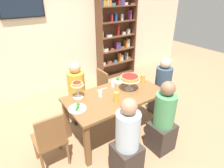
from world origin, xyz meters
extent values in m
plane|color=#9E7A56|center=(0.00, 0.00, 0.00)|extent=(12.00, 12.00, 0.00)
cube|color=beige|center=(0.00, 2.20, 1.40)|extent=(8.00, 0.12, 2.80)
cube|color=brown|center=(0.00, 0.00, 0.72)|extent=(1.55, 0.82, 0.04)
cube|color=brown|center=(-0.72, -0.35, 0.35)|extent=(0.07, 0.07, 0.70)
cube|color=brown|center=(0.72, -0.35, 0.35)|extent=(0.07, 0.07, 0.70)
cube|color=brown|center=(-0.72, 0.35, 0.35)|extent=(0.07, 0.07, 0.70)
cube|color=brown|center=(0.72, 0.35, 0.35)|extent=(0.07, 0.07, 0.70)
cube|color=brown|center=(0.91, 1.98, 1.10)|extent=(0.03, 0.30, 2.20)
cube|color=brown|center=(1.98, 1.98, 1.10)|extent=(0.03, 0.30, 2.20)
cube|color=brown|center=(1.45, 2.12, 1.10)|extent=(1.10, 0.02, 2.20)
cube|color=brown|center=(1.45, 1.98, 0.01)|extent=(1.04, 0.28, 0.02)
cube|color=brown|center=(1.45, 1.98, 0.38)|extent=(1.04, 0.28, 0.02)
cube|color=brown|center=(1.45, 1.98, 0.75)|extent=(1.04, 0.28, 0.02)
cube|color=brown|center=(1.45, 1.98, 1.11)|extent=(1.04, 0.28, 0.02)
cube|color=brown|center=(1.45, 1.98, 1.48)|extent=(1.04, 0.28, 0.02)
cube|color=brown|center=(1.45, 1.98, 1.85)|extent=(1.04, 0.28, 0.02)
cylinder|color=silver|center=(1.01, 1.98, 0.43)|extent=(0.13, 0.13, 0.07)
cylinder|color=brown|center=(1.21, 1.98, 0.42)|extent=(0.15, 0.15, 0.07)
cylinder|color=#3D7084|center=(1.41, 1.98, 0.42)|extent=(0.11, 0.11, 0.06)
cube|color=orange|center=(1.55, 1.98, 0.51)|extent=(0.05, 0.12, 0.23)
cylinder|color=silver|center=(1.63, 1.98, 0.47)|extent=(0.11, 0.11, 0.16)
cube|color=#3D3838|center=(1.74, 1.98, 0.51)|extent=(0.05, 0.10, 0.24)
cube|color=#B2A88E|center=(1.80, 1.98, 0.49)|extent=(0.05, 0.10, 0.20)
cylinder|color=brown|center=(1.89, 1.98, 0.42)|extent=(0.11, 0.11, 0.07)
cube|color=orange|center=(0.97, 1.98, 0.86)|extent=(0.06, 0.11, 0.20)
cylinder|color=silver|center=(1.09, 1.98, 0.79)|extent=(0.17, 0.17, 0.07)
cylinder|color=brown|center=(1.29, 1.98, 0.78)|extent=(0.12, 0.12, 0.05)
cube|color=#7A3370|center=(1.44, 1.98, 0.86)|extent=(0.05, 0.13, 0.20)
cube|color=navy|center=(1.51, 1.98, 0.85)|extent=(0.06, 0.13, 0.19)
cylinder|color=brown|center=(1.62, 1.98, 0.78)|extent=(0.16, 0.16, 0.05)
cube|color=orange|center=(1.76, 1.98, 0.86)|extent=(0.05, 0.13, 0.20)
cylinder|color=beige|center=(1.85, 1.98, 0.86)|extent=(0.11, 0.11, 0.21)
cube|color=#B7932D|center=(0.97, 1.98, 1.21)|extent=(0.05, 0.13, 0.17)
cylinder|color=silver|center=(1.21, 1.98, 1.15)|extent=(0.17, 0.17, 0.05)
cube|color=maroon|center=(1.47, 1.98, 1.25)|extent=(0.04, 0.13, 0.26)
cylinder|color=beige|center=(1.68, 1.98, 1.16)|extent=(0.12, 0.12, 0.07)
cylinder|color=beige|center=(1.84, 1.98, 1.19)|extent=(0.10, 0.10, 0.13)
cylinder|color=beige|center=(0.98, 1.98, 1.57)|extent=(0.07, 0.07, 0.17)
cube|color=maroon|center=(1.26, 1.98, 1.58)|extent=(0.04, 0.13, 0.18)
cube|color=navy|center=(1.39, 1.98, 1.59)|extent=(0.05, 0.13, 0.19)
cylinder|color=silver|center=(1.61, 1.98, 1.57)|extent=(0.08, 0.08, 0.15)
cube|color=#7A3370|center=(1.86, 1.98, 1.61)|extent=(0.04, 0.13, 0.24)
cube|color=navy|center=(0.98, 1.98, 1.97)|extent=(0.06, 0.13, 0.22)
cube|color=#B7932D|center=(1.04, 1.98, 1.95)|extent=(0.05, 0.13, 0.19)
cube|color=orange|center=(1.10, 1.98, 1.98)|extent=(0.05, 0.11, 0.24)
cube|color=#B2A88E|center=(1.15, 1.98, 1.97)|extent=(0.04, 0.13, 0.23)
cube|color=orange|center=(1.21, 1.98, 1.94)|extent=(0.07, 0.13, 0.16)
cylinder|color=#3D7084|center=(1.32, 1.98, 1.89)|extent=(0.15, 0.15, 0.06)
cube|color=maroon|center=(1.48, 1.98, 1.94)|extent=(0.05, 0.12, 0.16)
cube|color=navy|center=(1.55, 1.98, 1.94)|extent=(0.06, 0.13, 0.17)
cube|color=#7A3370|center=(1.61, 1.98, 1.94)|extent=(0.06, 0.13, 0.17)
cylinder|color=silver|center=(1.71, 1.98, 1.89)|extent=(0.13, 0.13, 0.06)
cylinder|color=brown|center=(1.94, 1.98, 1.88)|extent=(0.16, 0.16, 0.04)
cube|color=black|center=(-0.73, 2.11, 1.95)|extent=(0.83, 0.05, 0.46)
cube|color=#192333|center=(-0.73, 2.08, 1.95)|extent=(0.79, 0.01, 0.42)
cube|color=#382D28|center=(0.36, -0.69, 0.23)|extent=(0.34, 0.34, 0.45)
cylinder|color=#4C935B|center=(0.36, -0.69, 0.70)|extent=(0.30, 0.30, 0.50)
sphere|color=#846047|center=(0.36, -0.69, 1.05)|extent=(0.20, 0.20, 0.20)
cube|color=#382D28|center=(-0.34, 0.71, 0.23)|extent=(0.34, 0.34, 0.45)
cylinder|color=gold|center=(-0.34, 0.71, 0.70)|extent=(0.30, 0.30, 0.50)
sphere|color=tan|center=(-0.34, 0.71, 1.05)|extent=(0.20, 0.20, 0.20)
cube|color=#382D28|center=(1.09, -0.01, 0.23)|extent=(0.34, 0.34, 0.45)
cylinder|color=#33475B|center=(1.09, -0.01, 0.70)|extent=(0.30, 0.30, 0.50)
sphere|color=beige|center=(1.09, -0.01, 1.05)|extent=(0.20, 0.20, 0.20)
cube|color=#382D28|center=(-0.34, -0.73, 0.23)|extent=(0.34, 0.34, 0.45)
cylinder|color=silver|center=(-0.34, -0.73, 0.70)|extent=(0.30, 0.30, 0.50)
sphere|color=#A87A5B|center=(-0.34, -0.73, 1.05)|extent=(0.20, 0.20, 0.20)
cube|color=brown|center=(0.35, 0.67, 0.43)|extent=(0.40, 0.40, 0.04)
cube|color=brown|center=(0.17, 0.67, 0.66)|extent=(0.04, 0.36, 0.42)
cylinder|color=brown|center=(0.53, 0.85, 0.21)|extent=(0.04, 0.04, 0.41)
cylinder|color=brown|center=(0.53, 0.50, 0.21)|extent=(0.04, 0.04, 0.41)
cylinder|color=brown|center=(0.18, 0.85, 0.21)|extent=(0.04, 0.04, 0.41)
cylinder|color=brown|center=(0.18, 0.50, 0.21)|extent=(0.04, 0.04, 0.41)
cube|color=brown|center=(-1.11, -0.01, 0.43)|extent=(0.40, 0.40, 0.04)
cube|color=brown|center=(-1.11, -0.19, 0.66)|extent=(0.36, 0.04, 0.42)
cylinder|color=brown|center=(-1.28, 0.17, 0.21)|extent=(0.04, 0.04, 0.41)
cylinder|color=brown|center=(-0.93, 0.17, 0.21)|extent=(0.04, 0.04, 0.41)
cylinder|color=brown|center=(-1.28, -0.18, 0.21)|extent=(0.04, 0.04, 0.41)
cylinder|color=brown|center=(-0.93, -0.18, 0.21)|extent=(0.04, 0.04, 0.41)
cylinder|color=silver|center=(0.30, 0.02, 0.75)|extent=(0.15, 0.15, 0.01)
cylinder|color=silver|center=(0.30, 0.02, 0.83)|extent=(0.03, 0.03, 0.16)
cylinder|color=silver|center=(0.30, 0.02, 0.92)|extent=(0.33, 0.33, 0.01)
cylinder|color=tan|center=(0.30, 0.02, 0.95)|extent=(0.30, 0.30, 0.05)
cylinder|color=maroon|center=(0.30, 0.02, 0.98)|extent=(0.27, 0.27, 0.00)
cylinder|color=silver|center=(-0.52, 0.26, 0.75)|extent=(0.15, 0.15, 0.01)
cylinder|color=silver|center=(-0.52, 0.26, 0.85)|extent=(0.03, 0.03, 0.20)
cylinder|color=silver|center=(-0.52, 0.26, 0.95)|extent=(0.19, 0.19, 0.01)
cylinder|color=tan|center=(-0.52, 0.26, 0.98)|extent=(0.16, 0.16, 0.04)
cylinder|color=maroon|center=(-0.52, 0.26, 1.00)|extent=(0.12, 0.12, 0.00)
cylinder|color=white|center=(0.34, 0.35, 0.75)|extent=(0.24, 0.24, 0.01)
sphere|color=#2D7028|center=(0.32, 0.40, 0.78)|extent=(0.05, 0.05, 0.05)
sphere|color=#2D7028|center=(0.34, 0.37, 0.78)|extent=(0.06, 0.06, 0.06)
sphere|color=#2D7028|center=(0.37, 0.41, 0.78)|extent=(0.04, 0.04, 0.04)
sphere|color=#2D7028|center=(0.37, 0.30, 0.78)|extent=(0.05, 0.05, 0.05)
cylinder|color=white|center=(-0.67, -0.02, 0.75)|extent=(0.25, 0.25, 0.01)
sphere|color=#2D7028|center=(-0.66, -0.02, 0.78)|extent=(0.05, 0.05, 0.05)
sphere|color=#2D7028|center=(-0.70, -0.06, 0.77)|extent=(0.04, 0.04, 0.04)
sphere|color=#2D7028|center=(-0.63, 0.03, 0.78)|extent=(0.05, 0.05, 0.05)
cylinder|color=gold|center=(0.65, 0.09, 0.81)|extent=(0.07, 0.07, 0.15)
cylinder|color=gold|center=(-0.10, -0.16, 0.82)|extent=(0.08, 0.08, 0.16)
cylinder|color=white|center=(0.12, 0.25, 0.79)|extent=(0.07, 0.07, 0.11)
cylinder|color=white|center=(-0.22, 0.10, 0.79)|extent=(0.06, 0.06, 0.10)
cube|color=silver|center=(-0.05, -0.31, 0.74)|extent=(0.18, 0.02, 0.00)
cube|color=silver|center=(-0.08, 0.28, 0.74)|extent=(0.18, 0.03, 0.00)
camera|label=1|loc=(-1.51, -2.09, 2.25)|focal=30.38mm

